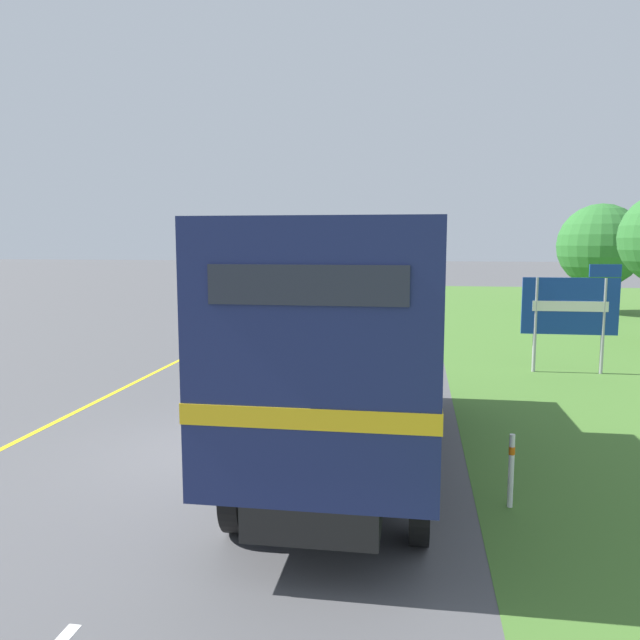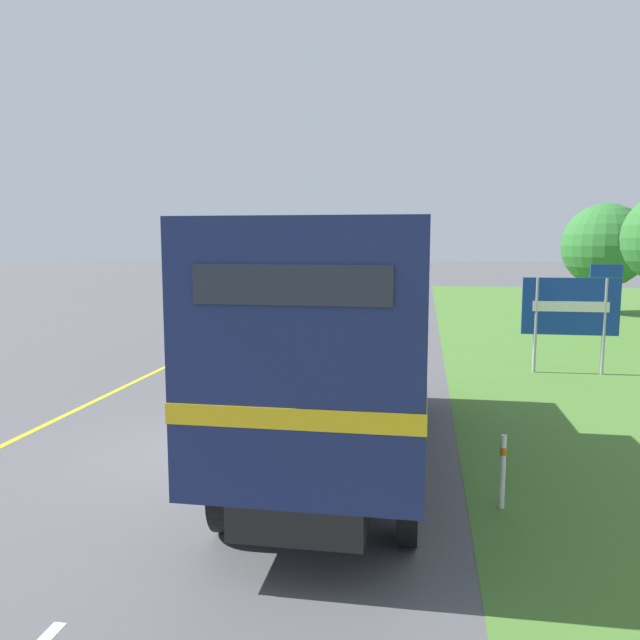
% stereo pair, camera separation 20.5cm
% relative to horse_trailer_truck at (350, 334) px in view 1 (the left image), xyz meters
% --- Properties ---
extents(ground_plane, '(200.00, 200.00, 0.00)m').
position_rel_horse_trailer_truck_xyz_m(ground_plane, '(-1.95, 0.28, -1.99)').
color(ground_plane, '#515154').
extents(edge_line_yellow, '(0.12, 53.06, 0.01)m').
position_rel_horse_trailer_truck_xyz_m(edge_line_yellow, '(-5.65, 12.50, -1.98)').
color(edge_line_yellow, yellow).
rests_on(edge_line_yellow, ground).
extents(centre_dash_near, '(0.12, 2.60, 0.01)m').
position_rel_horse_trailer_truck_xyz_m(centre_dash_near, '(-1.95, 0.95, -1.98)').
color(centre_dash_near, white).
rests_on(centre_dash_near, ground).
extents(centre_dash_mid_a, '(0.12, 2.60, 0.01)m').
position_rel_horse_trailer_truck_xyz_m(centre_dash_mid_a, '(-1.95, 7.55, -1.98)').
color(centre_dash_mid_a, white).
rests_on(centre_dash_mid_a, ground).
extents(centre_dash_mid_b, '(0.12, 2.60, 0.01)m').
position_rel_horse_trailer_truck_xyz_m(centre_dash_mid_b, '(-1.95, 14.15, -1.98)').
color(centre_dash_mid_b, white).
rests_on(centre_dash_mid_b, ground).
extents(centre_dash_far, '(0.12, 2.60, 0.01)m').
position_rel_horse_trailer_truck_xyz_m(centre_dash_far, '(-1.95, 20.75, -1.98)').
color(centre_dash_far, white).
rests_on(centre_dash_far, ground).
extents(centre_dash_farthest, '(0.12, 2.60, 0.01)m').
position_rel_horse_trailer_truck_xyz_m(centre_dash_farthest, '(-1.95, 27.35, -1.98)').
color(centre_dash_farthest, white).
rests_on(centre_dash_farthest, ground).
extents(horse_trailer_truck, '(2.42, 7.91, 3.57)m').
position_rel_horse_trailer_truck_xyz_m(horse_trailer_truck, '(0.00, 0.00, 0.00)').
color(horse_trailer_truck, black).
rests_on(horse_trailer_truck, ground).
extents(lead_car_white, '(1.80, 4.01, 1.88)m').
position_rel_horse_trailer_truck_xyz_m(lead_car_white, '(-3.68, 15.16, -1.04)').
color(lead_car_white, black).
rests_on(lead_car_white, ground).
extents(highway_sign, '(2.36, 0.09, 2.78)m').
position_rel_horse_trailer_truck_xyz_m(highway_sign, '(4.86, 7.42, -0.29)').
color(highway_sign, '#9E9EA3').
rests_on(highway_sign, ground).
extents(roadside_tree_mid, '(3.86, 3.86, 5.09)m').
position_rel_horse_trailer_truck_xyz_m(roadside_tree_mid, '(9.36, 21.69, 1.17)').
color(roadside_tree_mid, brown).
rests_on(roadside_tree_mid, ground).
extents(delineator_post, '(0.08, 0.08, 0.95)m').
position_rel_horse_trailer_truck_xyz_m(delineator_post, '(2.18, -1.23, -1.48)').
color(delineator_post, white).
rests_on(delineator_post, ground).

